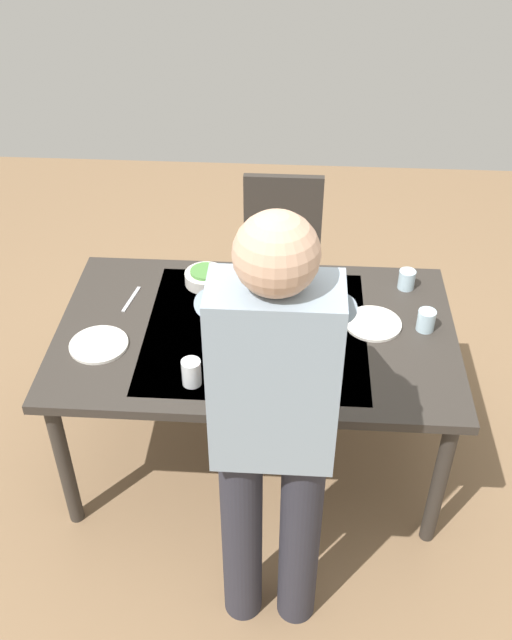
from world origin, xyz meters
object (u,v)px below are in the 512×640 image
(dining_table, at_px, (256,342))
(dinner_plate_near, at_px, (373,324))
(chair_near, at_px, (282,254))
(serving_bowl_pasta, at_px, (267,374))
(water_cup_near_left, at_px, (191,372))
(wine_glass_left, at_px, (246,286))
(wine_bottle, at_px, (275,280))
(water_cup_near_right, at_px, (407,279))
(person_server, at_px, (273,425))
(water_cup_far_left, at_px, (426,320))
(dinner_plate_far, at_px, (99,345))
(side_bowl_salad, at_px, (205,277))

(dining_table, distance_m, dinner_plate_near, 0.48)
(chair_near, relative_size, serving_bowl_pasta, 3.03)
(chair_near, bearing_deg, water_cup_near_left, 76.29)
(wine_glass_left, bearing_deg, wine_bottle, -160.26)
(chair_near, height_order, serving_bowl_pasta, chair_near)
(wine_bottle, bearing_deg, water_cup_near_left, 61.80)
(chair_near, xyz_separation_m, water_cup_near_left, (0.29, 1.20, 0.24))
(wine_bottle, distance_m, water_cup_near_right, 0.58)
(chair_near, xyz_separation_m, person_server, (-0.02, 1.62, 0.43))
(wine_bottle, bearing_deg, person_server, 91.91)
(serving_bowl_pasta, bearing_deg, wine_bottle, -90.77)
(chair_near, xyz_separation_m, wine_glass_left, (0.13, 0.71, 0.30))
(wine_glass_left, height_order, water_cup_near_left, wine_glass_left)
(dining_table, relative_size, chair_near, 1.76)
(wine_glass_left, xyz_separation_m, water_cup_near_left, (0.16, 0.48, -0.05))
(dining_table, xyz_separation_m, water_cup_far_left, (-0.68, -0.05, 0.11))
(wine_bottle, distance_m, dinner_plate_far, 0.76)
(dinner_plate_near, bearing_deg, chair_near, -63.85)
(water_cup_near_right, distance_m, side_bowl_salad, 0.87)
(water_cup_near_right, relative_size, serving_bowl_pasta, 0.29)
(water_cup_near_right, bearing_deg, dinner_plate_far, 20.87)
(person_server, height_order, wine_glass_left, person_server)
(dining_table, height_order, water_cup_far_left, water_cup_far_left)
(dining_table, relative_size, water_cup_far_left, 18.00)
(water_cup_far_left, height_order, serving_bowl_pasta, water_cup_far_left)
(water_cup_near_left, bearing_deg, wine_glass_left, -108.69)
(wine_bottle, height_order, side_bowl_salad, wine_bottle)
(side_bowl_salad, height_order, dinner_plate_near, side_bowl_salad)
(dinner_plate_near, xyz_separation_m, dinner_plate_far, (1.08, 0.20, 0.00))
(dining_table, relative_size, water_cup_near_left, 15.42)
(wine_glass_left, height_order, water_cup_near_right, wine_glass_left)
(serving_bowl_pasta, distance_m, dinner_plate_far, 0.69)
(wine_bottle, relative_size, water_cup_far_left, 3.32)
(dining_table, bearing_deg, water_cup_near_right, -152.12)
(water_cup_far_left, height_order, side_bowl_salad, water_cup_far_left)
(dining_table, relative_size, wine_bottle, 5.42)
(serving_bowl_pasta, bearing_deg, side_bowl_salad, -63.68)
(chair_near, relative_size, person_server, 0.54)
(dining_table, distance_m, side_bowl_salad, 0.41)
(dining_table, distance_m, chair_near, 0.88)
(water_cup_near_right, bearing_deg, side_bowl_salad, 1.38)
(side_bowl_salad, xyz_separation_m, dinner_plate_far, (0.37, 0.45, -0.03))
(wine_glass_left, relative_size, water_cup_near_right, 1.76)
(water_cup_near_left, bearing_deg, side_bowl_salad, -87.68)
(side_bowl_salad, bearing_deg, wine_glass_left, 140.36)
(person_server, distance_m, dinner_plate_near, 0.92)
(chair_near, bearing_deg, dining_table, 84.96)
(dining_table, xyz_separation_m, dinner_plate_near, (-0.47, -0.06, 0.07))
(chair_near, xyz_separation_m, serving_bowl_pasta, (0.02, 1.16, 0.22))
(wine_bottle, bearing_deg, water_cup_far_left, 166.17)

